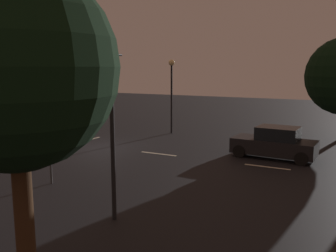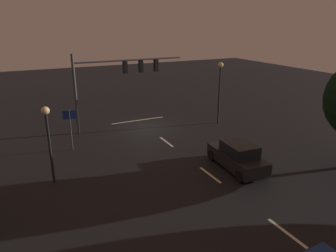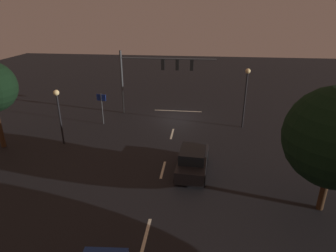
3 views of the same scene
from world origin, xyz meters
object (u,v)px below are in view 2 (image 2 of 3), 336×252
(traffic_signal_assembly, at_px, (117,74))
(route_sign, at_px, (70,121))
(car_approaching, at_px, (237,156))
(street_lamp_left_kerb, at_px, (220,82))
(street_lamp_right_kerb, at_px, (48,130))

(traffic_signal_assembly, height_order, route_sign, traffic_signal_assembly)
(car_approaching, bearing_deg, street_lamp_left_kerb, -117.17)
(traffic_signal_assembly, distance_m, route_sign, 6.13)
(traffic_signal_assembly, height_order, street_lamp_left_kerb, traffic_signal_assembly)
(street_lamp_right_kerb, bearing_deg, traffic_signal_assembly, -129.24)
(car_approaching, relative_size, street_lamp_left_kerb, 0.83)
(street_lamp_left_kerb, bearing_deg, traffic_signal_assembly, -17.47)
(traffic_signal_assembly, bearing_deg, street_lamp_right_kerb, 50.76)
(street_lamp_left_kerb, distance_m, route_sign, 12.93)
(route_sign, bearing_deg, traffic_signal_assembly, -143.86)
(car_approaching, height_order, route_sign, route_sign)
(street_lamp_left_kerb, bearing_deg, car_approaching, 62.83)
(traffic_signal_assembly, bearing_deg, street_lamp_left_kerb, 162.53)
(traffic_signal_assembly, relative_size, street_lamp_left_kerb, 1.74)
(car_approaching, bearing_deg, street_lamp_right_kerb, -16.27)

